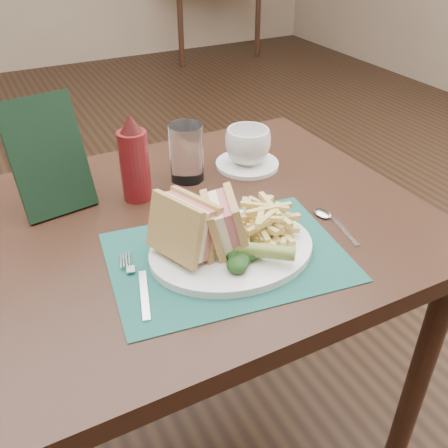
% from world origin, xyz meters
% --- Properties ---
extents(floor, '(7.00, 7.00, 0.00)m').
position_xyz_m(floor, '(0.00, 0.00, 0.00)').
color(floor, black).
rests_on(floor, ground).
extents(wall_back, '(6.00, 0.00, 6.00)m').
position_xyz_m(wall_back, '(0.00, 3.50, 0.00)').
color(wall_back, tan).
rests_on(wall_back, ground).
extents(table_main, '(0.90, 0.75, 0.75)m').
position_xyz_m(table_main, '(0.00, -0.50, 0.38)').
color(table_main, black).
rests_on(table_main, ground).
extents(table_bg_right, '(0.90, 0.75, 0.75)m').
position_xyz_m(table_bg_right, '(1.81, 3.25, 0.38)').
color(table_bg_right, black).
rests_on(table_bg_right, ground).
extents(placemat, '(0.45, 0.35, 0.00)m').
position_xyz_m(placemat, '(-0.01, -0.65, 0.75)').
color(placemat, '#184E45').
rests_on(placemat, table_main).
extents(plate, '(0.32, 0.27, 0.01)m').
position_xyz_m(plate, '(-0.00, -0.64, 0.76)').
color(plate, white).
rests_on(plate, placemat).
extents(sandwich_half_a, '(0.11, 0.13, 0.11)m').
position_xyz_m(sandwich_half_a, '(-0.10, -0.63, 0.82)').
color(sandwich_half_a, tan).
rests_on(sandwich_half_a, plate).
extents(sandwich_half_b, '(0.11, 0.12, 0.10)m').
position_xyz_m(sandwich_half_b, '(-0.03, -0.63, 0.82)').
color(sandwich_half_b, tan).
rests_on(sandwich_half_b, plate).
extents(kale_garnish, '(0.11, 0.08, 0.03)m').
position_xyz_m(kale_garnish, '(-0.00, -0.69, 0.78)').
color(kale_garnish, '#163714').
rests_on(kale_garnish, plate).
extents(pickle_spear, '(0.11, 0.10, 0.03)m').
position_xyz_m(pickle_spear, '(0.02, -0.70, 0.79)').
color(pickle_spear, olive).
rests_on(pickle_spear, plate).
extents(fries_pile, '(0.18, 0.20, 0.06)m').
position_xyz_m(fries_pile, '(0.07, -0.63, 0.80)').
color(fries_pile, '#DCC46E').
rests_on(fries_pile, plate).
extents(fork, '(0.08, 0.17, 0.01)m').
position_xyz_m(fork, '(-0.18, -0.65, 0.76)').
color(fork, silver).
rests_on(fork, placemat).
extents(spoon, '(0.06, 0.15, 0.01)m').
position_xyz_m(spoon, '(0.22, -0.66, 0.76)').
color(spoon, silver).
rests_on(spoon, table_main).
extents(saucer, '(0.20, 0.20, 0.01)m').
position_xyz_m(saucer, '(0.20, -0.35, 0.76)').
color(saucer, white).
rests_on(saucer, table_main).
extents(coffee_cup, '(0.13, 0.13, 0.08)m').
position_xyz_m(coffee_cup, '(0.20, -0.35, 0.80)').
color(coffee_cup, white).
rests_on(coffee_cup, saucer).
extents(drinking_glass, '(0.08, 0.08, 0.13)m').
position_xyz_m(drinking_glass, '(0.04, -0.34, 0.81)').
color(drinking_glass, white).
rests_on(drinking_glass, table_main).
extents(ketchup_bottle, '(0.08, 0.08, 0.19)m').
position_xyz_m(ketchup_bottle, '(-0.08, -0.37, 0.84)').
color(ketchup_bottle, '#5C0F13').
rests_on(ketchup_bottle, table_main).
extents(check_presenter, '(0.15, 0.11, 0.23)m').
position_xyz_m(check_presenter, '(-0.24, -0.33, 0.86)').
color(check_presenter, black).
rests_on(check_presenter, table_main).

